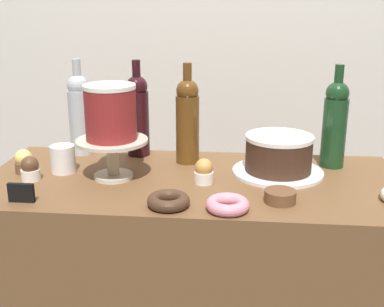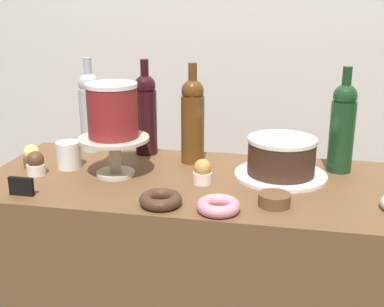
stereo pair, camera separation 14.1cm
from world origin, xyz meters
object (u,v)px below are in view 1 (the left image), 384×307
price_sign_chalkboard (21,193)px  white_layer_cake (110,112)px  donut_pink (228,205)px  wine_bottle_green (335,122)px  wine_bottle_dark_red (138,114)px  donut_chocolate (168,201)px  chocolate_round_cake (279,153)px  coffee_cup_ceramic (63,159)px  cookie_stack (280,196)px  wine_bottle_clear (80,113)px  cupcake_lemon (24,162)px  wine_bottle_amber (187,119)px  cupcake_chocolate (30,169)px  cupcake_caramel (204,172)px  cake_stand_pedestal (112,152)px

price_sign_chalkboard → white_layer_cake: bearing=46.1°
white_layer_cake → donut_pink: (0.35, -0.21, -0.19)m
wine_bottle_green → wine_bottle_dark_red: 0.64m
donut_chocolate → white_layer_cake: bearing=134.7°
wine_bottle_dark_red → chocolate_round_cake: bearing=-17.8°
donut_chocolate → coffee_cup_ceramic: 0.43m
wine_bottle_dark_red → cookie_stack: bearing=-39.6°
chocolate_round_cake → wine_bottle_clear: bearing=167.4°
white_layer_cake → chocolate_round_cake: (0.49, 0.09, -0.14)m
donut_chocolate → coffee_cup_ceramic: coffee_cup_ceramic is taller
cupcake_lemon → wine_bottle_amber: bearing=17.2°
chocolate_round_cake → coffee_cup_ceramic: (-0.66, -0.05, -0.02)m
wine_bottle_dark_red → cupcake_chocolate: (-0.27, -0.28, -0.11)m
wine_bottle_clear → cupcake_caramel: bearing=-29.6°
wine_bottle_green → price_sign_chalkboard: 0.96m
cake_stand_pedestal → donut_pink: 0.41m
wine_bottle_clear → donut_pink: size_ratio=2.91×
chocolate_round_cake → cupcake_chocolate: 0.75m
wine_bottle_clear → price_sign_chalkboard: (-0.03, -0.44, -0.12)m
wine_bottle_amber → cupcake_caramel: wine_bottle_amber is taller
donut_pink → cookie_stack: (0.14, 0.07, 0.00)m
chocolate_round_cake → price_sign_chalkboard: 0.75m
cupcake_chocolate → price_sign_chalkboard: 0.17m
cookie_stack → coffee_cup_ceramic: 0.68m
cupcake_lemon → coffee_cup_ceramic: size_ratio=0.87×
wine_bottle_dark_red → cookie_stack: size_ratio=3.87×
donut_chocolate → wine_bottle_green: bearing=38.0°
cupcake_caramel → cupcake_chocolate: bearing=-177.0°
cookie_stack → coffee_cup_ceramic: coffee_cup_ceramic is taller
wine_bottle_dark_red → price_sign_chalkboard: (-0.23, -0.44, -0.12)m
white_layer_cake → wine_bottle_amber: bearing=40.0°
cookie_stack → coffee_cup_ceramic: (-0.65, 0.18, 0.03)m
wine_bottle_green → donut_pink: (-0.32, -0.38, -0.13)m
wine_bottle_amber → chocolate_round_cake: bearing=-16.7°
chocolate_round_cake → cupcake_caramel: chocolate_round_cake is taller
cake_stand_pedestal → donut_pink: cake_stand_pedestal is taller
wine_bottle_amber → wine_bottle_dark_red: same height
price_sign_chalkboard → wine_bottle_dark_red: bearing=62.7°
white_layer_cake → cupcake_chocolate: (-0.24, -0.04, -0.17)m
chocolate_round_cake → coffee_cup_ceramic: chocolate_round_cake is taller
donut_chocolate → donut_pink: bearing=-4.0°
white_layer_cake → cupcake_caramel: white_layer_cake is taller
cupcake_lemon → cookie_stack: 0.79m
cake_stand_pedestal → wine_bottle_green: bearing=14.6°
price_sign_chalkboard → coffee_cup_ceramic: coffee_cup_ceramic is taller
cake_stand_pedestal → white_layer_cake: (0.00, -0.00, 0.12)m
chocolate_round_cake → cupcake_lemon: (-0.78, -0.07, -0.03)m
wine_bottle_amber → price_sign_chalkboard: (-0.40, -0.38, -0.12)m
white_layer_cake → coffee_cup_ceramic: 0.23m
wine_bottle_amber → cupcake_chocolate: size_ratio=4.38×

